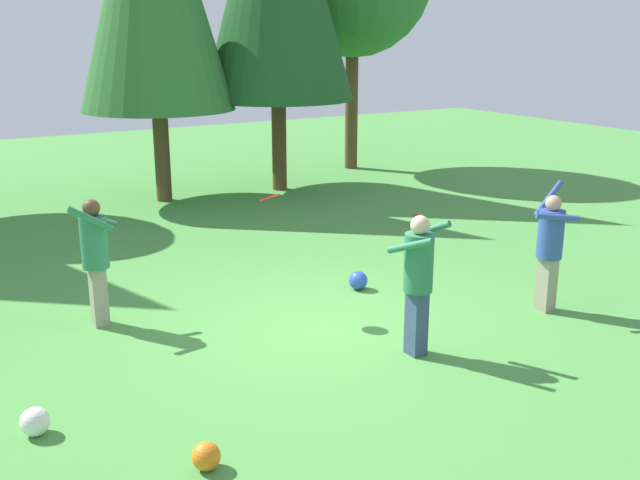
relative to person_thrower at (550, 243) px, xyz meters
The scene contains 9 objects.
ground_plane 3.28m from the person_thrower, 159.89° to the left, with size 40.00×40.00×0.00m, color #4C9342.
person_thrower is the anchor object (origin of this frame).
person_catcher 5.92m from the person_thrower, 153.84° to the left, with size 0.68×0.64×1.66m.
person_bystander 2.40m from the person_thrower, behind, with size 0.65×0.70×1.68m.
frisbee 3.77m from the person_thrower, 149.78° to the left, with size 0.36×0.36×0.12m.
ball_red 4.82m from the person_thrower, 72.66° to the left, with size 0.22×0.22×0.22m, color red.
ball_blue 2.76m from the person_thrower, 130.28° to the left, with size 0.28×0.28×0.28m, color blue.
ball_orange 5.62m from the person_thrower, 167.87° to the right, with size 0.26×0.26×0.26m, color orange.
ball_white 6.64m from the person_thrower, behind, with size 0.28×0.28×0.28m, color white.
Camera 1 is at (-4.59, -7.64, 3.70)m, focal length 41.89 mm.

